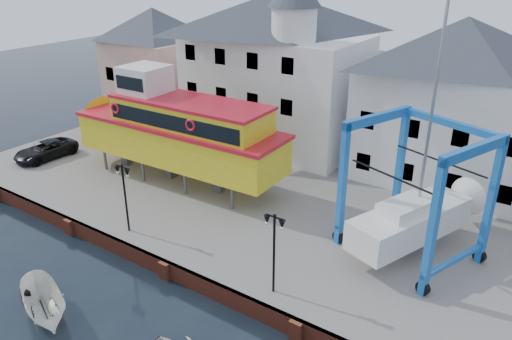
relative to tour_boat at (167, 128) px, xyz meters
The scene contains 12 objects.
ground 11.87m from the tour_boat, 48.20° to the right, with size 140.00×140.00×0.00m, color black.
hardstanding 8.87m from the tour_boat, 21.60° to the left, with size 44.00×22.00×1.00m, color slate.
quay_wall 11.60m from the tour_boat, 47.83° to the right, with size 44.00×0.47×1.00m.
building_pink 14.66m from the tour_boat, 137.40° to the left, with size 8.00×7.00×10.30m.
building_white_main 10.87m from the tour_boat, 76.88° to the left, with size 14.00×8.30×14.00m.
building_white_right 19.66m from the tour_boat, 33.77° to the left, with size 12.00×8.00×11.20m.
lamp_post_left 7.67m from the tour_boat, 64.77° to the right, with size 1.12×0.32×4.20m.
lamp_post_right 14.97m from the tour_boat, 27.57° to the right, with size 1.12×0.32×4.20m.
tour_boat is the anchor object (origin of this frame).
travel_lift 17.69m from the tour_boat, ahead, with size 7.66×9.28×13.64m.
van 11.34m from the tour_boat, 164.64° to the right, with size 2.24×4.86×1.35m, color black.
motorboat_a 15.13m from the tour_boat, 70.62° to the right, with size 1.69×4.49×1.73m, color white.
Camera 1 is at (16.39, -15.37, 15.94)m, focal length 35.00 mm.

